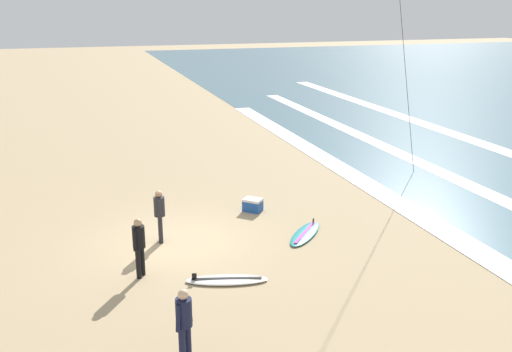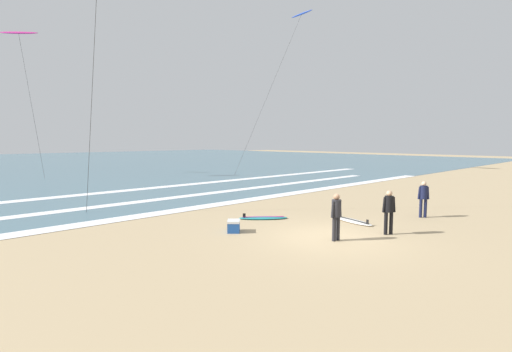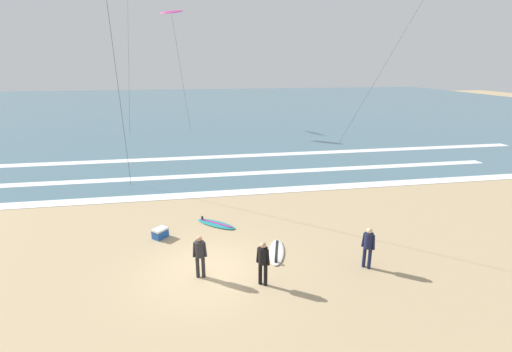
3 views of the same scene
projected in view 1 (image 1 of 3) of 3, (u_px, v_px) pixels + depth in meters
ground_plane at (174, 243)px, 16.74m from camera, size 160.00×160.00×0.00m
wave_foam_shoreline at (451, 235)px, 17.31m from camera, size 45.47×1.02×0.01m
wave_foam_mid_break at (469, 185)px, 21.99m from camera, size 46.56×0.86×0.01m
surfer_right_near at (139, 242)px, 14.44m from camera, size 0.46×0.37×1.60m
surfer_background_far at (160, 211)px, 16.58m from camera, size 0.51×0.32×1.60m
surfer_mid_group at (184, 319)px, 10.93m from camera, size 0.42×0.43×1.60m
surfboard_left_pile at (227, 280)px, 14.44m from camera, size 1.12×2.18×0.25m
surfboard_right_spare at (305, 234)px, 17.33m from camera, size 1.98×1.83×0.25m
cooler_box at (253, 205)px, 19.27m from camera, size 0.75×0.75×0.44m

